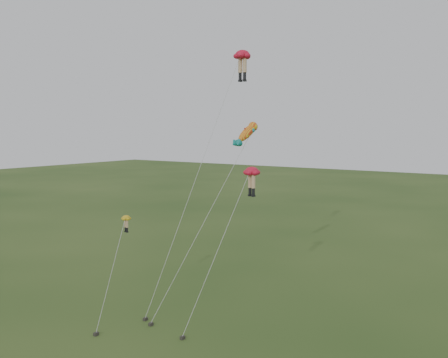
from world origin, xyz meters
The scene contains 5 objects.
ground centered at (0.00, 0.00, 0.00)m, with size 300.00×300.00×0.00m, color #264217.
legs_kite_red_high centered at (1.30, 10.15, 21.15)m, with size 3.85×10.75×22.03m.
legs_kite_red_mid centered at (4.15, 7.17, 11.35)m, with size 2.07×8.90×12.07m.
legs_kite_yellow centered at (-5.47, 2.33, 6.97)m, with size 3.80×7.03×7.74m.
fish_kite centered at (2.13, 9.81, 14.75)m, with size 3.36×11.49×15.98m.
Camera 1 is at (25.22, -27.39, 15.15)m, focal length 40.00 mm.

